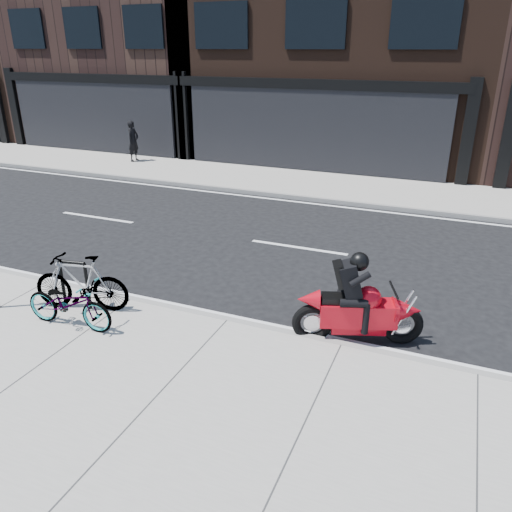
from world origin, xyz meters
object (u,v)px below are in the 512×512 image
at_px(motorcycle, 364,307).
at_px(bicycle_rear, 81,283).
at_px(bike_rack, 74,280).
at_px(bicycle_front, 69,303).
at_px(pedestrian, 133,141).

bearing_deg(motorcycle, bicycle_rear, 172.42).
bearing_deg(bike_rack, bicycle_front, -57.37).
xyz_separation_m(bike_rack, pedestrian, (-6.46, 10.91, 0.28)).
height_order(bicycle_front, motorcycle, motorcycle).
distance_m(bicycle_rear, pedestrian, 12.76).
distance_m(bicycle_rear, motorcycle, 4.89).
bearing_deg(motorcycle, bicycle_front, 179.47).
relative_size(motorcycle, pedestrian, 1.26).
bearing_deg(bicycle_rear, motorcycle, 87.98).
distance_m(bike_rack, bicycle_front, 0.67).
bearing_deg(bicycle_front, bicycle_rear, 17.87).
height_order(motorcycle, pedestrian, pedestrian).
bearing_deg(bike_rack, motorcycle, 11.87).
distance_m(motorcycle, pedestrian, 15.08).
bearing_deg(pedestrian, bicycle_rear, -148.38).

